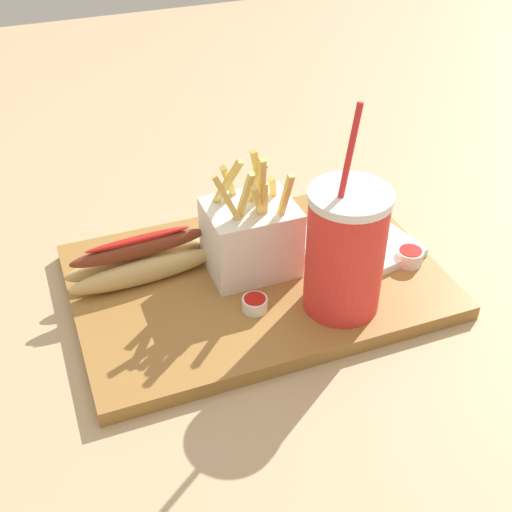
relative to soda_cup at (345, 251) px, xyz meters
name	(u,v)px	position (x,y,z in m)	size (l,w,h in m)	color
ground_plane	(256,293)	(0.07, -0.09, -0.11)	(2.40, 2.40, 0.02)	tan
food_tray	(256,281)	(0.07, -0.09, -0.09)	(0.46, 0.31, 0.02)	olive
soda_cup	(345,251)	(0.00, 0.00, 0.00)	(0.09, 0.09, 0.26)	red
fries_basket	(253,235)	(0.07, -0.11, -0.03)	(0.11, 0.09, 0.17)	white
hot_dog_1	(141,261)	(0.21, -0.14, -0.06)	(0.19, 0.06, 0.06)	tan
ketchup_cup_1	(255,303)	(0.10, -0.03, -0.07)	(0.03, 0.03, 0.02)	white
ketchup_cup_2	(410,256)	(-0.12, -0.04, -0.07)	(0.03, 0.03, 0.02)	white
napkin_stack	(356,244)	(-0.07, -0.10, -0.07)	(0.14, 0.13, 0.01)	white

